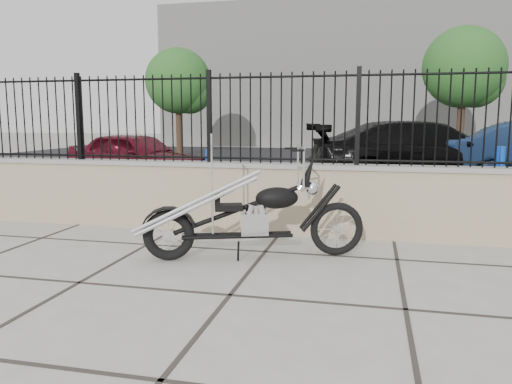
% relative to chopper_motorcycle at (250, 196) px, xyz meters
% --- Properties ---
extents(ground_plane, '(90.00, 90.00, 0.00)m').
position_rel_chopper_motorcycle_xyz_m(ground_plane, '(0.11, -1.21, -0.71)').
color(ground_plane, '#99968E').
rests_on(ground_plane, ground).
extents(parking_lot, '(30.00, 30.00, 0.00)m').
position_rel_chopper_motorcycle_xyz_m(parking_lot, '(0.11, 11.29, -0.71)').
color(parking_lot, black).
rests_on(parking_lot, ground).
extents(retaining_wall, '(14.00, 0.36, 0.96)m').
position_rel_chopper_motorcycle_xyz_m(retaining_wall, '(0.11, 1.29, -0.23)').
color(retaining_wall, gray).
rests_on(retaining_wall, ground_plane).
extents(iron_fence, '(14.00, 0.08, 1.20)m').
position_rel_chopper_motorcycle_xyz_m(iron_fence, '(0.11, 1.29, 0.85)').
color(iron_fence, black).
rests_on(iron_fence, retaining_wall).
extents(background_building, '(22.00, 6.00, 8.00)m').
position_rel_chopper_motorcycle_xyz_m(background_building, '(0.11, 25.29, 3.29)').
color(background_building, beige).
rests_on(background_building, ground_plane).
extents(chopper_motorcycle, '(2.37, 1.16, 1.42)m').
position_rel_chopper_motorcycle_xyz_m(chopper_motorcycle, '(0.00, 0.00, 0.00)').
color(chopper_motorcycle, black).
rests_on(chopper_motorcycle, ground_plane).
extents(car_red, '(3.92, 2.40, 1.25)m').
position_rel_chopper_motorcycle_xyz_m(car_red, '(-4.32, 5.93, -0.09)').
color(car_red, '#4F0B17').
rests_on(car_red, parking_lot).
extents(car_black, '(5.55, 3.25, 1.51)m').
position_rel_chopper_motorcycle_xyz_m(car_black, '(2.47, 6.42, 0.05)').
color(car_black, black).
rests_on(car_black, parking_lot).
extents(bollard_a, '(0.15, 0.15, 1.03)m').
position_rel_chopper_motorcycle_xyz_m(bollard_a, '(-1.51, 3.13, -0.20)').
color(bollard_a, '#0D1FCC').
rests_on(bollard_a, ground_plane).
extents(bollard_b, '(0.14, 0.14, 1.12)m').
position_rel_chopper_motorcycle_xyz_m(bollard_b, '(3.31, 3.32, -0.15)').
color(bollard_b, '#0C22B8').
rests_on(bollard_b, ground_plane).
extents(tree_left, '(2.76, 2.76, 4.66)m').
position_rel_chopper_motorcycle_xyz_m(tree_left, '(-6.79, 14.97, 2.55)').
color(tree_left, '#382619').
rests_on(tree_left, ground_plane).
extents(tree_right, '(3.08, 3.08, 5.20)m').
position_rel_chopper_motorcycle_xyz_m(tree_right, '(4.63, 15.56, 2.93)').
color(tree_right, '#382619').
rests_on(tree_right, ground_plane).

